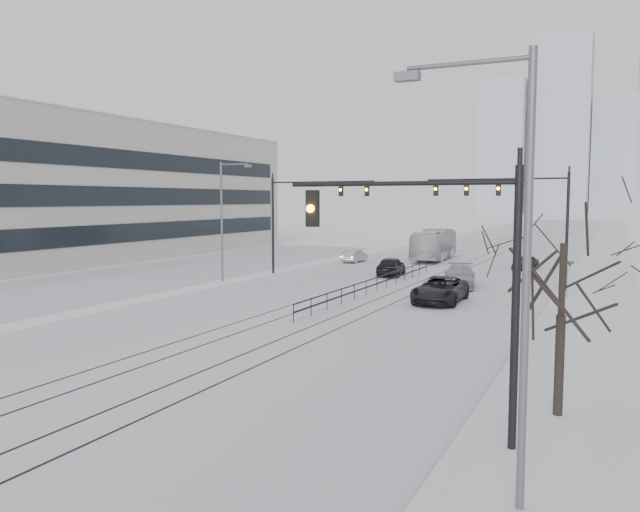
{
  "coord_description": "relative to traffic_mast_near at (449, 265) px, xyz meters",
  "views": [
    {
      "loc": [
        14.53,
        -9.26,
        6.19
      ],
      "look_at": [
        0.29,
        20.49,
        3.2
      ],
      "focal_mm": 35.0,
      "sensor_mm": 36.0,
      "label": 1
    }
  ],
  "objects": [
    {
      "name": "road",
      "position": [
        -10.79,
        54.0,
        -4.55
      ],
      "size": [
        22.0,
        260.0,
        0.02
      ],
      "primitive_type": "cube",
      "color": "silver",
      "rests_on": "ground"
    },
    {
      "name": "sidewalk_east",
      "position": [
        2.71,
        54.0,
        -4.48
      ],
      "size": [
        5.0,
        260.0,
        0.16
      ],
      "primitive_type": "cube",
      "color": "silver",
      "rests_on": "ground"
    },
    {
      "name": "curb",
      "position": [
        0.26,
        54.0,
        -4.5
      ],
      "size": [
        0.1,
        260.0,
        0.12
      ],
      "primitive_type": "cube",
      "color": "gray",
      "rests_on": "ground"
    },
    {
      "name": "parking_strip",
      "position": [
        -30.79,
        29.0,
        -4.55
      ],
      "size": [
        14.0,
        60.0,
        0.03
      ],
      "primitive_type": "cube",
      "color": "silver",
      "rests_on": "ground"
    },
    {
      "name": "tram_rails",
      "position": [
        -10.79,
        34.0,
        -4.54
      ],
      "size": [
        5.3,
        180.0,
        0.01
      ],
      "color": "black",
      "rests_on": "ground"
    },
    {
      "name": "office_building",
      "position": [
        -48.76,
        29.0,
        2.5
      ],
      "size": [
        20.2,
        62.2,
        14.11
      ],
      "color": "#B8B6AE",
      "rests_on": "ground"
    },
    {
      "name": "skyline",
      "position": [
        -5.77,
        267.63,
        26.08
      ],
      "size": [
        96.0,
        48.0,
        72.0
      ],
      "color": "#ABB3BC",
      "rests_on": "ground"
    },
    {
      "name": "traffic_mast_near",
      "position": [
        0.0,
        0.0,
        0.0
      ],
      "size": [
        6.1,
        0.37,
        7.0
      ],
      "color": "black",
      "rests_on": "ground"
    },
    {
      "name": "traffic_mast_ne",
      "position": [
        -2.64,
        29.0,
        1.2
      ],
      "size": [
        9.6,
        0.37,
        8.0
      ],
      "color": "black",
      "rests_on": "ground"
    },
    {
      "name": "traffic_mast_nw",
      "position": [
        -19.31,
        30.0,
        1.01
      ],
      "size": [
        9.1,
        0.37,
        8.0
      ],
      "color": "black",
      "rests_on": "ground"
    },
    {
      "name": "street_light_east",
      "position": [
        1.91,
        -3.0,
        0.65
      ],
      "size": [
        2.73,
        0.25,
        9.0
      ],
      "color": "#595B60",
      "rests_on": "ground"
    },
    {
      "name": "street_light_west",
      "position": [
        -22.99,
        24.0,
        0.65
      ],
      "size": [
        2.73,
        0.25,
        9.0
      ],
      "color": "#595B60",
      "rests_on": "ground"
    },
    {
      "name": "bare_tree",
      "position": [
        2.41,
        3.0,
        -0.07
      ],
      "size": [
        4.4,
        4.4,
        6.1
      ],
      "color": "black",
      "rests_on": "ground"
    },
    {
      "name": "median_fence",
      "position": [
        -10.79,
        24.0,
        -4.04
      ],
      "size": [
        0.06,
        24.0,
        1.0
      ],
      "color": "black",
      "rests_on": "ground"
    },
    {
      "name": "street_sign",
      "position": [
        1.01,
        26.0,
        -2.96
      ],
      "size": [
        0.7,
        0.06,
        2.4
      ],
      "color": "#595B60",
      "rests_on": "ground"
    },
    {
      "name": "sedan_sb_inner",
      "position": [
        -12.79,
        32.69,
        -3.79
      ],
      "size": [
        2.47,
        4.77,
        1.55
      ],
      "primitive_type": "imported",
      "rotation": [
        0.0,
        0.0,
        3.29
      ],
      "color": "black",
      "rests_on": "ground"
    },
    {
      "name": "sedan_sb_outer",
      "position": [
        -19.64,
        41.51,
        -3.92
      ],
      "size": [
        1.4,
        3.93,
        1.29
      ],
      "primitive_type": "imported",
      "rotation": [
        0.0,
        0.0,
        3.15
      ],
      "color": "#A5A9AD",
      "rests_on": "ground"
    },
    {
      "name": "sedan_nb_front",
      "position": [
        -5.76,
        21.31,
        -3.79
      ],
      "size": [
        2.69,
        5.64,
        1.55
      ],
      "primitive_type": "imported",
      "rotation": [
        0.0,
        0.0,
        0.02
      ],
      "color": "black",
      "rests_on": "ground"
    },
    {
      "name": "sedan_nb_right",
      "position": [
        -6.22,
        28.38,
        -3.8
      ],
      "size": [
        3.16,
        5.6,
        1.53
      ],
      "primitive_type": "imported",
      "rotation": [
        0.0,
        0.0,
        0.2
      ],
      "color": "#98999F",
      "rests_on": "ground"
    },
    {
      "name": "sedan_nb_far",
      "position": [
        -3.51,
        41.91,
        -3.93
      ],
      "size": [
        2.2,
        3.94,
        1.27
      ],
      "primitive_type": "imported",
      "rotation": [
        0.0,
        0.0,
        -0.2
      ],
      "color": "black",
      "rests_on": "ground"
    },
    {
      "name": "box_truck",
      "position": [
        -13.2,
        47.31,
        -3.01
      ],
      "size": [
        3.31,
        11.27,
        3.1
      ],
      "primitive_type": "imported",
      "rotation": [
        0.0,
        0.0,
        3.21
      ],
      "color": "#B9BBBD",
      "rests_on": "ground"
    }
  ]
}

